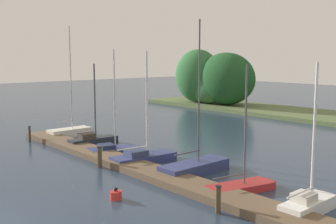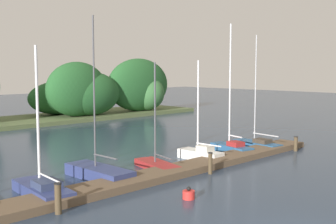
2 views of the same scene
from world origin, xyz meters
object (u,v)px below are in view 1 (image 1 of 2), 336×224
object	(u,v)px
sailboat_5	(242,185)
mooring_piling_1	(100,157)
sailboat_0	(71,131)
sailboat_4	(197,166)
sailboat_6	(309,203)
sailboat_1	(94,139)
mooring_piling_2	(218,199)
sailboat_3	(145,156)
mooring_piling_0	(30,134)
channel_buoy_0	(116,195)
sailboat_2	(113,149)

from	to	relation	value
sailboat_5	mooring_piling_1	size ratio (longest dim) A/B	4.86
sailboat_0	sailboat_4	world-z (taller)	sailboat_0
sailboat_4	sailboat_6	world-z (taller)	sailboat_4
sailboat_1	sailboat_6	size ratio (longest dim) A/B	0.95
mooring_piling_2	sailboat_3	bearing A→B (deg)	162.17
mooring_piling_0	mooring_piling_1	distance (m)	9.32
sailboat_5	mooring_piling_0	distance (m)	17.27
sailboat_1	channel_buoy_0	distance (m)	11.38
sailboat_0	channel_buoy_0	size ratio (longest dim) A/B	15.67
sailboat_3	sailboat_2	bearing A→B (deg)	96.83
sailboat_6	sailboat_1	bearing A→B (deg)	88.14
sailboat_6	mooring_piling_0	world-z (taller)	sailboat_6
sailboat_5	mooring_piling_0	xyz separation A→B (m)	(-17.01, -2.96, 0.31)
sailboat_5	mooring_piling_1	world-z (taller)	sailboat_5
sailboat_4	sailboat_0	bearing A→B (deg)	89.58
sailboat_4	mooring_piling_1	xyz separation A→B (m)	(-4.17, -3.38, 0.25)
sailboat_3	mooring_piling_0	distance (m)	10.39
sailboat_2	mooring_piling_1	xyz separation A→B (m)	(2.46, -2.50, 0.31)
sailboat_0	sailboat_6	distance (m)	20.57
mooring_piling_1	mooring_piling_2	size ratio (longest dim) A/B	1.05
mooring_piling_1	channel_buoy_0	bearing A→B (deg)	-24.12
sailboat_2	sailboat_4	world-z (taller)	sailboat_4
sailboat_1	mooring_piling_2	bearing A→B (deg)	-98.81
sailboat_2	channel_buoy_0	xyz separation A→B (m)	(7.32, -4.67, -0.10)
sailboat_0	sailboat_2	distance (m)	7.02
sailboat_6	sailboat_3	bearing A→B (deg)	89.23
mooring_piling_0	channel_buoy_0	world-z (taller)	mooring_piling_0
sailboat_5	channel_buoy_0	bearing A→B (deg)	163.73
sailboat_5	sailboat_6	xyz separation A→B (m)	(3.43, -0.14, 0.15)
sailboat_2	sailboat_6	world-z (taller)	sailboat_2
mooring_piling_2	channel_buoy_0	size ratio (longest dim) A/B	2.11
sailboat_3	sailboat_5	xyz separation A→B (m)	(6.98, 0.27, -0.10)
sailboat_6	channel_buoy_0	bearing A→B (deg)	126.37
sailboat_1	sailboat_0	bearing A→B (deg)	86.54
sailboat_1	sailboat_4	size ratio (longest dim) A/B	0.70
sailboat_0	sailboat_6	xyz separation A→B (m)	(20.56, -0.53, 0.04)
sailboat_0	sailboat_3	size ratio (longest dim) A/B	1.30
mooring_piling_2	sailboat_5	bearing A→B (deg)	111.48
sailboat_2	mooring_piling_1	size ratio (longest dim) A/B	5.50
sailboat_3	sailboat_5	world-z (taller)	sailboat_3
sailboat_2	sailboat_3	size ratio (longest dim) A/B	1.02
sailboat_5	mooring_piling_1	distance (m)	8.21
sailboat_0	channel_buoy_0	xyz separation A→B (m)	(14.30, -5.40, -0.18)
sailboat_6	mooring_piling_0	xyz separation A→B (m)	(-20.44, -2.82, 0.16)
channel_buoy_0	sailboat_4	bearing A→B (deg)	96.99
channel_buoy_0	sailboat_5	bearing A→B (deg)	60.50
sailboat_3	sailboat_5	distance (m)	6.98
sailboat_4	mooring_piling_1	bearing A→B (deg)	127.95
sailboat_6	mooring_piling_2	world-z (taller)	sailboat_6
sailboat_5	sailboat_2	bearing A→B (deg)	105.14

